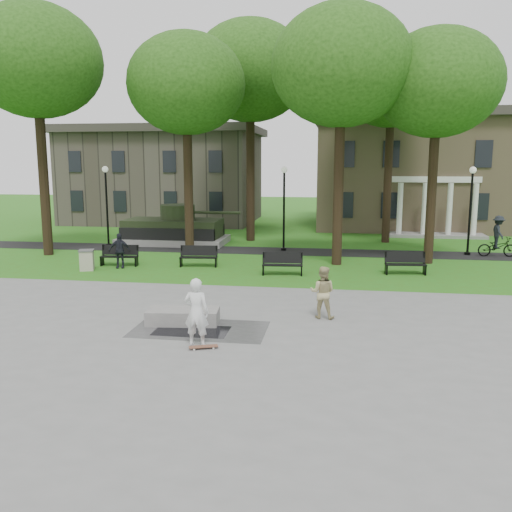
{
  "coord_description": "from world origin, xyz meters",
  "views": [
    {
      "loc": [
        3.49,
        -17.99,
        4.97
      ],
      "look_at": [
        0.42,
        2.31,
        1.4
      ],
      "focal_mm": 38.0,
      "sensor_mm": 36.0,
      "label": 1
    }
  ],
  "objects_px": {
    "park_bench_0": "(120,255)",
    "trash_bin": "(87,260)",
    "concrete_block": "(183,316)",
    "friend_watching": "(322,292)",
    "cyclist": "(498,240)",
    "skateboarder": "(196,312)"
  },
  "relations": [
    {
      "from": "park_bench_0",
      "to": "trash_bin",
      "type": "xyz_separation_m",
      "value": [
        -1.05,
        -1.35,
        -0.04
      ]
    },
    {
      "from": "concrete_block",
      "to": "trash_bin",
      "type": "distance_m",
      "value": 10.14
    },
    {
      "from": "friend_watching",
      "to": "trash_bin",
      "type": "distance_m",
      "value": 12.72
    },
    {
      "from": "friend_watching",
      "to": "cyclist",
      "type": "distance_m",
      "value": 15.74
    },
    {
      "from": "cyclist",
      "to": "trash_bin",
      "type": "xyz_separation_m",
      "value": [
        -19.9,
        -6.73,
        -0.41
      ]
    },
    {
      "from": "cyclist",
      "to": "trash_bin",
      "type": "height_order",
      "value": "cyclist"
    },
    {
      "from": "skateboarder",
      "to": "trash_bin",
      "type": "bearing_deg",
      "value": -47.93
    },
    {
      "from": "trash_bin",
      "to": "cyclist",
      "type": "bearing_deg",
      "value": 18.7
    },
    {
      "from": "concrete_block",
      "to": "friend_watching",
      "type": "relative_size",
      "value": 1.3
    },
    {
      "from": "friend_watching",
      "to": "park_bench_0",
      "type": "bearing_deg",
      "value": -29.32
    },
    {
      "from": "cyclist",
      "to": "trash_bin",
      "type": "distance_m",
      "value": 21.01
    },
    {
      "from": "friend_watching",
      "to": "concrete_block",
      "type": "bearing_deg",
      "value": 24.34
    },
    {
      "from": "skateboarder",
      "to": "cyclist",
      "type": "distance_m",
      "value": 20.27
    },
    {
      "from": "concrete_block",
      "to": "skateboarder",
      "type": "height_order",
      "value": "skateboarder"
    },
    {
      "from": "cyclist",
      "to": "trash_bin",
      "type": "relative_size",
      "value": 2.28
    },
    {
      "from": "concrete_block",
      "to": "park_bench_0",
      "type": "height_order",
      "value": "park_bench_0"
    },
    {
      "from": "skateboarder",
      "to": "concrete_block",
      "type": "bearing_deg",
      "value": -61.13
    },
    {
      "from": "concrete_block",
      "to": "park_bench_0",
      "type": "relative_size",
      "value": 1.2
    },
    {
      "from": "concrete_block",
      "to": "park_bench_0",
      "type": "bearing_deg",
      "value": 122.89
    },
    {
      "from": "skateboarder",
      "to": "cyclist",
      "type": "height_order",
      "value": "cyclist"
    },
    {
      "from": "cyclist",
      "to": "concrete_block",
      "type": "bearing_deg",
      "value": 133.78
    },
    {
      "from": "park_bench_0",
      "to": "concrete_block",
      "type": "bearing_deg",
      "value": -61.93
    }
  ]
}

